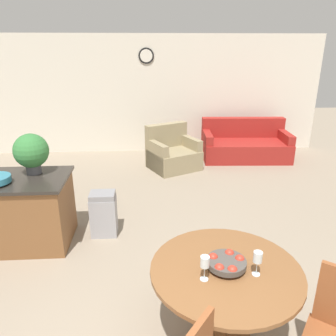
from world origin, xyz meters
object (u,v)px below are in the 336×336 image
at_px(dining_table, 225,285).
at_px(potted_plant, 31,152).
at_px(wine_glass_left, 205,263).
at_px(wine_glass_right, 258,258).
at_px(fruit_bowl, 227,263).
at_px(trash_bin, 104,214).
at_px(kitchen_island, 20,211).
at_px(armchair, 173,154).
at_px(couch, 245,145).

height_order(dining_table, potted_plant, potted_plant).
height_order(wine_glass_left, wine_glass_right, same).
bearing_deg(fruit_bowl, potted_plant, 138.20).
xyz_separation_m(fruit_bowl, wine_glass_left, (-0.20, -0.12, 0.10)).
bearing_deg(potted_plant, trash_bin, -1.68).
xyz_separation_m(kitchen_island, potted_plant, (0.19, 0.17, 0.74)).
bearing_deg(dining_table, wine_glass_left, -148.40).
relative_size(dining_table, kitchen_island, 0.97).
distance_m(wine_glass_left, potted_plant, 2.72).
bearing_deg(wine_glass_left, fruit_bowl, 31.33).
bearing_deg(kitchen_island, wine_glass_left, -41.24).
bearing_deg(wine_glass_left, wine_glass_right, 4.39).
height_order(potted_plant, armchair, potted_plant).
height_order(trash_bin, armchair, armchair).
xyz_separation_m(kitchen_island, armchair, (2.15, 2.69, -0.15)).
height_order(fruit_bowl, armchair, armchair).
distance_m(trash_bin, armchair, 2.79).
xyz_separation_m(potted_plant, trash_bin, (0.84, -0.02, -0.88)).
height_order(fruit_bowl, kitchen_island, kitchen_island).
relative_size(fruit_bowl, potted_plant, 0.62).
xyz_separation_m(fruit_bowl, trash_bin, (-1.22, 1.81, -0.50)).
xyz_separation_m(wine_glass_left, armchair, (0.11, 4.48, -0.60)).
distance_m(dining_table, trash_bin, 2.20).
relative_size(kitchen_island, potted_plant, 2.46).
relative_size(potted_plant, trash_bin, 0.84).
bearing_deg(kitchen_island, fruit_bowl, -36.70).
distance_m(fruit_bowl, potted_plant, 2.79).
height_order(dining_table, armchair, armchair).
bearing_deg(armchair, couch, -7.96).
relative_size(wine_glass_right, couch, 0.10).
height_order(fruit_bowl, wine_glass_right, wine_glass_right).
bearing_deg(armchair, kitchen_island, -155.04).
distance_m(dining_table, wine_glass_left, 0.40).
relative_size(wine_glass_left, trash_bin, 0.33).
height_order(wine_glass_right, trash_bin, wine_glass_right).
bearing_deg(potted_plant, couch, 40.15).
bearing_deg(trash_bin, dining_table, -56.05).
relative_size(kitchen_island, couch, 0.65).
bearing_deg(armchair, wine_glass_left, -117.73).
height_order(fruit_bowl, couch, couch).
relative_size(wine_glass_left, wine_glass_right, 1.00).
xyz_separation_m(wine_glass_left, trash_bin, (-1.02, 1.93, -0.59)).
relative_size(dining_table, fruit_bowl, 3.87).
xyz_separation_m(wine_glass_left, wine_glass_right, (0.41, 0.03, 0.00)).
bearing_deg(wine_glass_right, wine_glass_left, -175.61).
height_order(kitchen_island, armchair, kitchen_island).
bearing_deg(wine_glass_left, armchair, 88.66).
distance_m(kitchen_island, couch, 5.04).
xyz_separation_m(dining_table, kitchen_island, (-2.24, 1.67, -0.12)).
distance_m(dining_table, armchair, 4.37).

